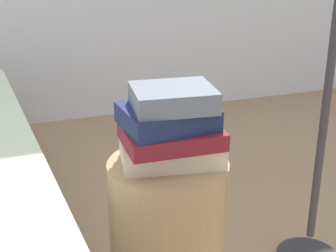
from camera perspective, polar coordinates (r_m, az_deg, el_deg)
name	(u,v)px	position (r m, az deg, el deg)	size (l,w,h in m)	color
side_table	(168,244)	(1.64, 0.00, -13.10)	(0.36, 0.36, 0.56)	tan
book_cream	(172,152)	(1.48, 0.43, -3.00)	(0.29, 0.17, 0.06)	beige
book_maroon	(171,136)	(1.46, 0.38, -1.08)	(0.27, 0.21, 0.05)	maroon
book_navy	(166,117)	(1.44, -0.28, 1.06)	(0.25, 0.21, 0.06)	#19234C
book_slate	(173,98)	(1.41, 0.57, 3.21)	(0.23, 0.18, 0.06)	slate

